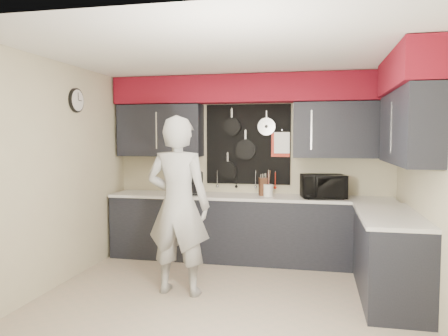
% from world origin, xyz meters
% --- Properties ---
extents(ground, '(4.00, 4.00, 0.00)m').
position_xyz_m(ground, '(0.00, 0.00, 0.00)').
color(ground, tan).
rests_on(ground, ground).
extents(back_wall_assembly, '(4.00, 0.36, 2.60)m').
position_xyz_m(back_wall_assembly, '(0.01, 1.60, 2.01)').
color(back_wall_assembly, beige).
rests_on(back_wall_assembly, ground).
extents(right_wall_assembly, '(0.36, 3.50, 2.60)m').
position_xyz_m(right_wall_assembly, '(1.85, 0.26, 1.94)').
color(right_wall_assembly, beige).
rests_on(right_wall_assembly, ground).
extents(left_wall_assembly, '(0.05, 3.50, 2.60)m').
position_xyz_m(left_wall_assembly, '(-1.99, 0.02, 1.33)').
color(left_wall_assembly, beige).
rests_on(left_wall_assembly, ground).
extents(base_cabinets, '(3.95, 2.20, 0.92)m').
position_xyz_m(base_cabinets, '(0.49, 1.13, 0.46)').
color(base_cabinets, black).
rests_on(base_cabinets, ground).
extents(microwave, '(0.63, 0.49, 0.31)m').
position_xyz_m(microwave, '(1.01, 1.40, 1.08)').
color(microwave, black).
rests_on(microwave, base_cabinets).
extents(knife_block, '(0.14, 0.14, 0.25)m').
position_xyz_m(knife_block, '(0.21, 1.48, 1.04)').
color(knife_block, '#391C12').
rests_on(knife_block, base_cabinets).
extents(utensil_crock, '(0.13, 0.13, 0.16)m').
position_xyz_m(utensil_crock, '(0.28, 1.41, 1.00)').
color(utensil_crock, white).
rests_on(utensil_crock, base_cabinets).
extents(coffee_maker, '(0.22, 0.25, 0.32)m').
position_xyz_m(coffee_maker, '(-0.74, 1.41, 1.09)').
color(coffee_maker, black).
rests_on(coffee_maker, base_cabinets).
extents(person, '(0.74, 0.51, 1.96)m').
position_xyz_m(person, '(-0.55, 0.02, 0.98)').
color(person, '#A4A4A1').
rests_on(person, ground).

